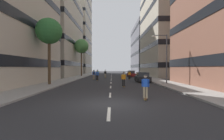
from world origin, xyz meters
name	(u,v)px	position (x,y,z in m)	size (l,w,h in m)	color
ground_plane	(112,78)	(0.00, 22.92, 0.00)	(137.49, 137.49, 0.00)	#28282B
sidewalk_left	(79,77)	(-7.80, 25.78, 0.07)	(3.38, 63.02, 0.14)	gray
sidewalk_right	(146,77)	(7.80, 25.78, 0.07)	(3.38, 63.02, 0.14)	gray
lane_markings	(112,78)	(0.00, 23.00, 0.00)	(0.16, 52.20, 0.01)	silver
building_left_mid	(46,35)	(-17.69, 31.09, 10.91)	(16.51, 19.81, 21.63)	#BCB29E
building_left_far	(70,30)	(-17.69, 54.14, 18.00)	(16.51, 17.33, 35.82)	#B2A893
building_right_mid	(179,32)	(17.69, 31.09, 11.78)	(16.51, 19.82, 23.39)	#B2A893
building_right_far	(155,49)	(17.69, 54.14, 10.02)	(16.51, 23.43, 19.86)	slate
parked_car_near	(143,77)	(4.91, 14.34, 0.70)	(1.82, 4.40, 1.52)	black
parked_car_mid	(132,74)	(4.91, 28.46, 0.70)	(1.82, 4.40, 1.52)	maroon
street_tree_near	(50,32)	(-7.80, 9.83, 6.78)	(3.23, 3.23, 8.34)	#4C3823
street_tree_mid	(82,46)	(-7.80, 30.02, 7.77)	(3.65, 3.65, 9.53)	#4C3823
streetlamp_right	(165,53)	(7.10, 10.86, 4.14)	(2.13, 0.30, 6.50)	#3F3F44
skater_0	(146,85)	(2.49, 1.23, 0.98)	(0.57, 0.92, 1.78)	brown
skater_1	(95,73)	(-3.84, 24.43, 1.02)	(0.57, 0.92, 1.78)	brown
skater_2	(98,75)	(-2.43, 17.02, 1.02)	(0.54, 0.91, 1.78)	brown
skater_3	(94,74)	(-3.34, 19.42, 1.02)	(0.54, 0.91, 1.78)	brown
skater_4	(106,73)	(-1.36, 24.69, 0.98)	(0.56, 0.92, 1.78)	brown
skater_5	(124,78)	(1.50, 8.19, 0.98)	(0.55, 0.91, 1.78)	brown
skater_6	(130,74)	(3.40, 18.93, 0.98)	(0.54, 0.91, 1.78)	brown
skater_7	(98,74)	(-2.79, 20.98, 0.98)	(0.56, 0.92, 1.78)	brown
skater_8	(98,73)	(-3.51, 28.87, 0.98)	(0.56, 0.92, 1.78)	brown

